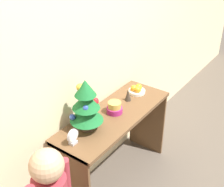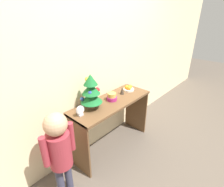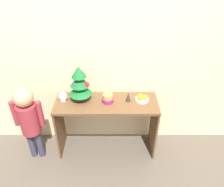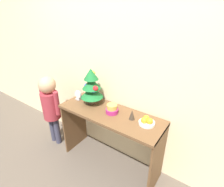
% 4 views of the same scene
% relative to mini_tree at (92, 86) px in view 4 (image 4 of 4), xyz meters
% --- Properties ---
extents(ground_plane, '(12.00, 12.00, 0.00)m').
position_rel_mini_tree_xyz_m(ground_plane, '(0.29, -0.26, -0.94)').
color(ground_plane, brown).
extents(back_wall, '(7.00, 0.05, 2.50)m').
position_rel_mini_tree_xyz_m(back_wall, '(0.29, 0.20, 0.31)').
color(back_wall, beige).
rests_on(back_wall, ground_plane).
extents(console_table, '(1.16, 0.42, 0.73)m').
position_rel_mini_tree_xyz_m(console_table, '(0.29, -0.05, -0.38)').
color(console_table, brown).
rests_on(console_table, ground_plane).
extents(mini_tree, '(0.25, 0.25, 0.42)m').
position_rel_mini_tree_xyz_m(mini_tree, '(0.00, 0.00, 0.00)').
color(mini_tree, '#4C3828').
rests_on(mini_tree, console_table).
extents(fruit_bowl, '(0.15, 0.15, 0.08)m').
position_rel_mini_tree_xyz_m(fruit_bowl, '(0.69, -0.02, -0.18)').
color(fruit_bowl, silver).
rests_on(fruit_bowl, console_table).
extents(singing_bowl, '(0.13, 0.13, 0.10)m').
position_rel_mini_tree_xyz_m(singing_bowl, '(0.30, -0.04, -0.17)').
color(singing_bowl, '#9E2366').
rests_on(singing_bowl, console_table).
extents(desk_clock, '(0.10, 0.04, 0.12)m').
position_rel_mini_tree_xyz_m(desk_clock, '(-0.20, -0.03, -0.16)').
color(desk_clock, '#B2B2B7').
rests_on(desk_clock, console_table).
extents(figurine, '(0.06, 0.06, 0.10)m').
position_rel_mini_tree_xyz_m(figurine, '(0.53, -0.02, -0.16)').
color(figurine, '#382D23').
rests_on(figurine, console_table).
extents(child_figure, '(0.34, 0.22, 0.98)m').
position_rel_mini_tree_xyz_m(child_figure, '(-0.57, -0.17, -0.32)').
color(child_figure, '#38384C').
rests_on(child_figure, ground_plane).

